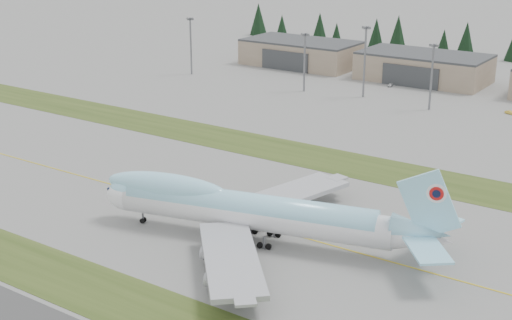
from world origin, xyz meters
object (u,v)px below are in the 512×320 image
Objects in this scene: hangar_left at (301,53)px; hangar_center at (424,67)px; service_vehicle_a at (390,87)px; boeing_747_freighter at (249,210)px; service_vehicle_b at (510,114)px.

hangar_left and hangar_center have the same top height.
hangar_left is 14.59× the size of service_vehicle_a.
boeing_747_freighter is at bearing -62.48° from hangar_left.
hangar_left is at bearing 92.16° from service_vehicle_b.
hangar_left reaches higher than service_vehicle_a.
boeing_747_freighter is at bearing -80.37° from hangar_center.
hangar_center reaches higher than service_vehicle_a.
hangar_center is at bearing 0.00° from hangar_left.
boeing_747_freighter is 126.23m from service_vehicle_b.
service_vehicle_b is (15.45, 125.13, -6.24)m from boeing_747_freighter.
hangar_left is at bearing 156.15° from service_vehicle_a.
hangar_center is 14.59× the size of service_vehicle_a.
service_vehicle_a is 1.00× the size of service_vehicle_b.
boeing_747_freighter is 21.91× the size of service_vehicle_a.
hangar_center reaches higher than service_vehicle_b.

